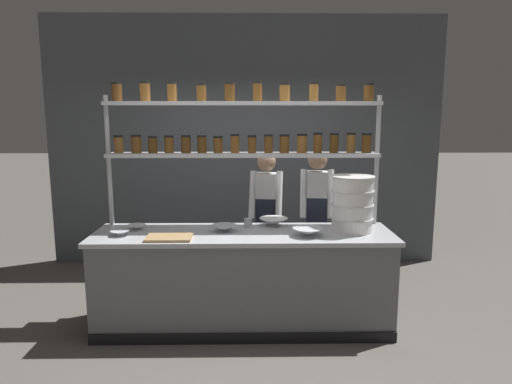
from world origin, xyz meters
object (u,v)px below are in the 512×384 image
at_px(prep_bowl_far_left, 136,227).
at_px(serving_cup_front, 248,223).
at_px(prep_bowl_near_right, 274,222).
at_px(cutting_board, 169,238).
at_px(spice_shelf_unit, 244,134).
at_px(prep_bowl_center_back, 120,233).
at_px(prep_bowl_center_front, 308,232).
at_px(chef_left, 266,215).
at_px(chef_center, 316,214).
at_px(prep_bowl_near_left, 224,228).
at_px(container_stack, 352,204).

relative_size(prep_bowl_far_left, serving_cup_front, 2.00).
bearing_deg(prep_bowl_near_right, cutting_board, -153.78).
xyz_separation_m(spice_shelf_unit, prep_bowl_center_back, (-1.12, -0.43, -0.88)).
bearing_deg(spice_shelf_unit, prep_bowl_center_front, -38.92).
height_order(spice_shelf_unit, prep_bowl_center_back, spice_shelf_unit).
bearing_deg(chef_left, prep_bowl_center_front, -61.56).
distance_m(chef_center, cutting_board, 1.71).
bearing_deg(spice_shelf_unit, prep_bowl_near_right, -14.60).
xyz_separation_m(prep_bowl_near_left, prep_bowl_center_front, (0.77, -0.18, 0.01)).
xyz_separation_m(prep_bowl_far_left, serving_cup_front, (1.06, 0.08, 0.02)).
relative_size(chef_left, chef_center, 0.98).
bearing_deg(serving_cup_front, chef_center, 34.92).
xyz_separation_m(chef_left, container_stack, (0.78, -0.75, 0.27)).
bearing_deg(container_stack, prep_bowl_near_left, 179.71).
xyz_separation_m(prep_bowl_center_front, prep_bowl_center_back, (-1.70, 0.04, -0.01)).
height_order(prep_bowl_center_back, serving_cup_front, serving_cup_front).
height_order(container_stack, serving_cup_front, container_stack).
xyz_separation_m(chef_left, cutting_board, (-0.90, -0.99, 0.02)).
xyz_separation_m(chef_center, serving_cup_front, (-0.74, -0.52, 0.03)).
xyz_separation_m(chef_left, prep_bowl_center_back, (-1.36, -0.88, 0.03)).
height_order(chef_left, prep_bowl_center_front, chef_left).
bearing_deg(serving_cup_front, prep_bowl_center_front, -31.60).
distance_m(container_stack, prep_bowl_far_left, 2.05).
xyz_separation_m(chef_center, prep_bowl_center_back, (-1.90, -0.81, 0.01)).
bearing_deg(spice_shelf_unit, chef_center, 25.95).
height_order(prep_bowl_near_left, serving_cup_front, serving_cup_front).
xyz_separation_m(container_stack, prep_bowl_near_left, (-1.20, 0.01, -0.23)).
height_order(chef_center, serving_cup_front, chef_center).
height_order(spice_shelf_unit, chef_center, spice_shelf_unit).
relative_size(chef_center, serving_cup_front, 18.74).
height_order(container_stack, cutting_board, container_stack).
distance_m(spice_shelf_unit, chef_left, 1.04).
bearing_deg(serving_cup_front, prep_bowl_far_left, -175.86).
bearing_deg(spice_shelf_unit, cutting_board, -140.36).
bearing_deg(prep_bowl_near_right, prep_bowl_center_back, -165.97).
bearing_deg(prep_bowl_center_front, container_stack, 21.23).
relative_size(chef_center, prep_bowl_center_back, 9.52).
bearing_deg(prep_bowl_far_left, prep_bowl_near_left, -5.38).
relative_size(chef_left, cutting_board, 4.00).
xyz_separation_m(container_stack, serving_cup_front, (-0.97, 0.16, -0.22)).
xyz_separation_m(cutting_board, prep_bowl_near_left, (0.47, 0.25, 0.02)).
xyz_separation_m(spice_shelf_unit, prep_bowl_center_front, (0.58, -0.47, -0.87)).
bearing_deg(prep_bowl_center_back, prep_bowl_far_left, 65.79).
xyz_separation_m(chef_left, prep_bowl_far_left, (-1.26, -0.66, 0.03)).
bearing_deg(prep_bowl_center_front, prep_bowl_near_left, 167.09).
xyz_separation_m(spice_shelf_unit, prep_bowl_near_right, (0.29, -0.08, -0.86)).
bearing_deg(prep_bowl_center_back, prep_bowl_center_front, -1.32).
relative_size(prep_bowl_near_right, prep_bowl_far_left, 1.61).
distance_m(chef_left, prep_bowl_far_left, 1.43).
relative_size(prep_bowl_center_front, prep_bowl_near_right, 0.97).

